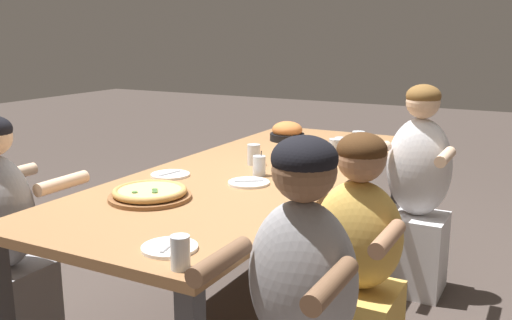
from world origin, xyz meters
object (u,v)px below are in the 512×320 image
(drinking_glass_c, at_px, (358,142))
(diner_near_midright, at_px, (417,200))
(empty_plate_c, at_px, (170,248))
(drinking_glass_e, at_px, (340,148))
(empty_plate_b, at_px, (249,183))
(diner_far_left, at_px, (5,254))
(drinking_glass_d, at_px, (336,151))
(pizza_board_main, at_px, (150,193))
(cocktail_glass_blue, at_px, (259,167))
(diner_near_midleft, at_px, (356,277))
(skillet_bowl, at_px, (287,132))
(drinking_glass_b, at_px, (180,255))
(empty_plate_a, at_px, (170,175))
(drinking_glass_a, at_px, (254,156))

(drinking_glass_c, bearing_deg, diner_near_midright, -111.96)
(empty_plate_c, xyz_separation_m, drinking_glass_e, (1.65, 0.00, 0.04))
(empty_plate_b, xyz_separation_m, diner_far_left, (-0.73, 0.83, -0.26))
(drinking_glass_e, height_order, diner_near_midright, diner_near_midright)
(drinking_glass_c, relative_size, drinking_glass_d, 0.86)
(pizza_board_main, xyz_separation_m, diner_near_midright, (1.27, -0.87, -0.24))
(cocktail_glass_blue, bearing_deg, diner_near_midright, -43.55)
(pizza_board_main, height_order, diner_near_midleft, diner_near_midleft)
(skillet_bowl, relative_size, empty_plate_c, 1.75)
(drinking_glass_b, distance_m, diner_near_midleft, 0.88)
(drinking_glass_d, bearing_deg, drinking_glass_c, 0.00)
(drinking_glass_e, distance_m, diner_far_left, 1.85)
(pizza_board_main, xyz_separation_m, drinking_glass_b, (-0.55, -0.55, 0.02))
(empty_plate_b, xyz_separation_m, drinking_glass_d, (0.62, -0.21, 0.06))
(empty_plate_a, height_order, diner_far_left, diner_far_left)
(pizza_board_main, bearing_deg, empty_plate_c, -135.58)
(cocktail_glass_blue, relative_size, drinking_glass_d, 0.93)
(empty_plate_a, relative_size, diner_far_left, 0.17)
(drinking_glass_b, xyz_separation_m, diner_far_left, (0.24, 1.13, -0.30))
(cocktail_glass_blue, relative_size, drinking_glass_a, 1.12)
(drinking_glass_c, bearing_deg, empty_plate_c, 178.83)
(drinking_glass_e, bearing_deg, cocktail_glass_blue, 162.09)
(pizza_board_main, relative_size, drinking_glass_d, 2.66)
(skillet_bowl, bearing_deg, diner_near_midleft, -144.84)
(drinking_glass_b, bearing_deg, skillet_bowl, 16.33)
(empty_plate_a, height_order, drinking_glass_e, drinking_glass_e)
(empty_plate_c, height_order, diner_near_midleft, diner_near_midleft)
(drinking_glass_c, relative_size, diner_near_midright, 0.10)
(drinking_glass_c, distance_m, drinking_glass_e, 0.22)
(diner_far_left, bearing_deg, diner_near_midright, 47.52)
(drinking_glass_a, relative_size, diner_near_midright, 0.09)
(diner_near_midright, bearing_deg, empty_plate_a, 40.90)
(cocktail_glass_blue, relative_size, drinking_glass_c, 1.08)
(empty_plate_a, relative_size, drinking_glass_a, 1.74)
(empty_plate_a, relative_size, empty_plate_b, 0.98)
(pizza_board_main, relative_size, drinking_glass_c, 3.08)
(empty_plate_b, height_order, diner_near_midright, diner_near_midright)
(empty_plate_c, height_order, drinking_glass_c, drinking_glass_c)
(empty_plate_b, height_order, cocktail_glass_blue, cocktail_glass_blue)
(empty_plate_b, xyz_separation_m, drinking_glass_b, (-0.97, -0.30, 0.04))
(empty_plate_b, distance_m, diner_near_midleft, 0.71)
(skillet_bowl, bearing_deg, drinking_glass_b, -163.67)
(drinking_glass_d, height_order, diner_near_midright, diner_near_midright)
(drinking_glass_c, distance_m, diner_near_midright, 0.52)
(empty_plate_a, distance_m, drinking_glass_b, 1.17)
(pizza_board_main, height_order, empty_plate_a, pizza_board_main)
(empty_plate_c, bearing_deg, empty_plate_a, 36.32)
(empty_plate_b, bearing_deg, diner_far_left, 131.34)
(drinking_glass_a, xyz_separation_m, diner_near_midright, (0.48, -0.79, -0.27))
(drinking_glass_a, bearing_deg, skillet_bowl, 10.83)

